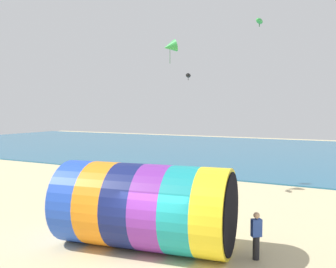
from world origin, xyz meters
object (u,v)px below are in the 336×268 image
Objects in this scene: kite_green_delta at (170,47)px; giant_inflatable_tube at (145,206)px; bystander_near_water at (156,196)px; kite_black_parafoil at (188,75)px; kite_handler at (256,235)px; kite_green_parafoil at (259,21)px.

giant_inflatable_tube is at bearing -68.02° from kite_green_delta.
kite_black_parafoil is at bearing 96.59° from bystander_near_water.
kite_handler is 1.02× the size of bystander_near_water.
kite_green_delta is at bearing 178.96° from kite_black_parafoil.
bystander_near_water is at bearing -70.08° from kite_green_delta.
bystander_near_water is at bearing 114.37° from giant_inflatable_tube.
kite_handler reaches higher than bystander_near_water.
kite_handler is at bearing -75.97° from kite_green_parafoil.
kite_black_parafoil reaches higher than giant_inflatable_tube.
kite_green_parafoil is 14.57m from bystander_near_water.
kite_handler is (4.12, 0.89, -0.76)m from giant_inflatable_tube.
giant_inflatable_tube is 17.18m from kite_green_parafoil.
giant_inflatable_tube is at bearing -65.63° from bystander_near_water.
giant_inflatable_tube is 4.14× the size of kite_handler.
kite_black_parafoil is at bearing 105.08° from giant_inflatable_tube.
kite_handler is 14.88m from kite_green_delta.
kite_green_delta is (-8.12, 9.01, 8.61)m from kite_handler.
giant_inflatable_tube is 5.01m from bystander_near_water.
kite_handler is 1.07× the size of kite_green_delta.
kite_green_delta is at bearing 132.01° from kite_handler.
kite_black_parafoil is (-6.78, 8.99, 6.68)m from kite_handler.
giant_inflatable_tube is 4.28m from kite_handler.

